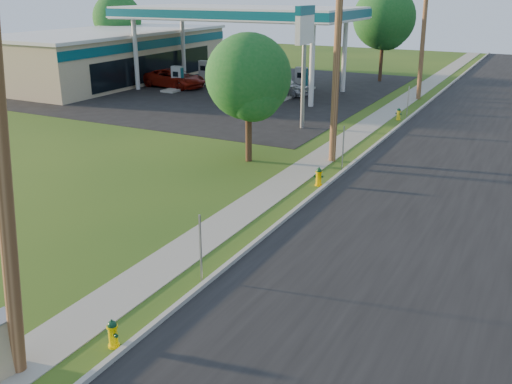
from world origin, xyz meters
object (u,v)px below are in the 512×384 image
hydrant_mid (319,177)px  utility_cabinet (0,346)px  utility_pole_mid (337,55)px  price_pylon (305,32)px  fuel_pump_se (301,82)px  car_silver (282,85)px  tree_back (118,20)px  hydrant_near (113,334)px  tree_verge (250,80)px  utility_pole_far (423,32)px  fuel_pump_sw (205,75)px  fuel_pump_nw (178,81)px  utility_pole_near (1,160)px  hydrant_far (399,114)px  fuel_pump_ne (280,90)px  tree_lot (385,21)px  car_red (175,78)px

hydrant_mid → utility_cabinet: utility_cabinet is taller
hydrant_mid → utility_pole_mid: bearing=101.6°
price_pylon → hydrant_mid: (4.65, -9.14, -5.04)m
fuel_pump_se → car_silver: (-0.67, -2.12, 0.02)m
utility_cabinet → hydrant_mid: bearing=84.3°
tree_back → hydrant_near: size_ratio=10.26×
fuel_pump_se → utility_pole_mid: bearing=-62.4°
tree_verge → hydrant_near: (4.18, -14.50, -3.47)m
utility_pole_far → car_silver: size_ratio=2.17×
tree_back → utility_cabinet: (30.28, -39.86, -4.03)m
fuel_pump_se → utility_cabinet: (8.18, -35.20, -0.06)m
tree_back → car_silver: size_ratio=1.67×
fuel_pump_se → hydrant_near: 34.76m
fuel_pump_sw → fuel_pump_nw: bearing=-90.0°
tree_verge → utility_pole_near: bearing=-78.0°
fuel_pump_sw → car_silver: size_ratio=0.73×
utility_pole_near → utility_pole_far: 36.00m
price_pylon → hydrant_far: 8.29m
utility_pole_near → fuel_pump_ne: bearing=106.0°
car_silver → fuel_pump_ne: bearing=-151.0°
utility_pole_far → hydrant_far: (0.54, -7.66, -4.43)m
price_pylon → tree_lot: bearing=92.4°
fuel_pump_sw → hydrant_far: (18.44, -6.66, -0.35)m
utility_pole_far → fuel_pump_se: bearing=-173.6°
utility_pole_mid → fuel_pump_ne: utility_pole_mid is taller
car_silver → tree_verge: bearing=-150.6°
hydrant_mid → fuel_pump_nw: bearing=138.3°
fuel_pump_sw → utility_pole_far: bearing=3.2°
utility_pole_near → car_red: bearing=120.5°
fuel_pump_se → car_red: size_ratio=0.59×
car_silver → utility_pole_mid: bearing=-138.0°
tree_lot → hydrant_far: size_ratio=10.56×
tree_lot → hydrant_mid: (5.44, -28.45, -4.74)m
utility_pole_far → tree_back: utility_pole_far is taller
fuel_pump_sw → tree_lot: tree_lot is taller
fuel_pump_nw → hydrant_near: bearing=-57.6°
car_silver → hydrant_mid: bearing=-141.6°
tree_verge → fuel_pump_sw: bearing=127.5°
utility_pole_far → car_red: utility_pole_far is taller
price_pylon → car_silver: size_ratio=1.56×
car_silver → tree_back: bearing=81.7°
hydrant_far → car_red: car_red is taller
fuel_pump_ne → car_red: (-9.94, 0.92, 0.03)m
utility_pole_far → car_silver: (-9.57, -3.12, -4.06)m
utility_pole_far → tree_back: size_ratio=1.30×
utility_cabinet → tree_lot: bearing=95.3°
hydrant_near → car_silver: (-10.33, 31.27, 0.40)m
hydrant_near → hydrant_far: size_ratio=0.94×
utility_pole_near → tree_verge: utility_pole_near is taller
hydrant_near → tree_verge: bearing=106.1°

